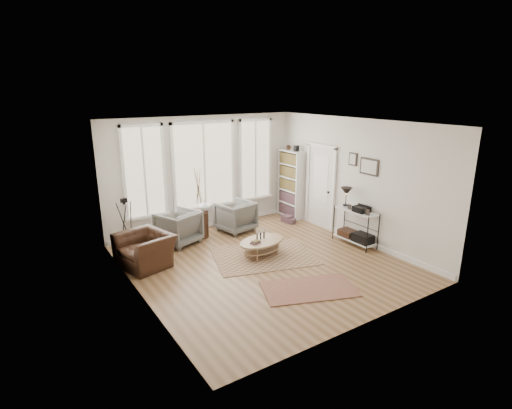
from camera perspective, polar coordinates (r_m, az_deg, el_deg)
room at (r=8.06m, az=1.15°, el=1.08°), size 5.50×5.54×2.90m
bay_window at (r=10.29m, az=-7.41°, el=5.31°), size 4.14×0.12×2.24m
door at (r=10.53m, az=9.23°, el=2.78°), size 0.09×1.06×2.22m
bookcase at (r=11.28m, az=5.03°, el=2.95°), size 0.31×0.85×2.06m
low_shelf at (r=9.58m, az=14.00°, el=-2.65°), size 0.38×1.08×1.30m
wall_art at (r=9.40m, az=15.28°, el=5.51°), size 0.04×0.88×0.44m
rug_main at (r=8.83m, az=1.10°, el=-7.31°), size 2.52×2.15×0.01m
rug_runner at (r=7.52m, az=7.58°, el=-11.82°), size 1.91×1.48×0.01m
coffee_table at (r=8.75m, az=0.79°, el=-5.61°), size 1.24×0.92×0.52m
armchair_left at (r=9.56m, az=-11.04°, el=-3.24°), size 1.10×1.11×0.79m
armchair_right at (r=10.24m, az=-2.94°, el=-1.69°), size 0.99×1.00×0.77m
side_table at (r=9.75m, az=-8.15°, el=0.20°), size 0.43×0.43×1.80m
vase at (r=9.86m, az=-7.36°, el=-0.13°), size 0.32×0.32×0.27m
accent_chair at (r=8.56m, az=-15.58°, el=-6.27°), size 1.26×1.17×0.69m
tripod_camera at (r=9.17m, az=-18.01°, el=-3.32°), size 0.45×0.45×1.27m
book_stack_near at (r=11.02m, az=4.47°, el=-2.03°), size 0.26×0.31×0.18m
book_stack_far at (r=10.89m, az=5.01°, el=-2.37°), size 0.24×0.27×0.14m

